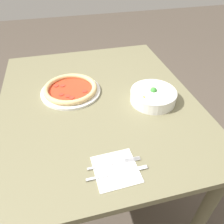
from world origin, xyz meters
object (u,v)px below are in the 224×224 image
object	(u,v)px
pizza	(71,90)
knife	(115,174)
bowl	(153,95)
fork	(114,164)

from	to	relation	value
pizza	knife	xyz separation A→B (m)	(0.54, 0.10, -0.01)
bowl	knife	distance (m)	0.47
fork	knife	world-z (taller)	same
knife	fork	bearing A→B (deg)	79.49
pizza	knife	distance (m)	0.55
fork	knife	bearing A→B (deg)	-100.51
pizza	bowl	bearing A→B (deg)	65.73
pizza	fork	distance (m)	0.51
knife	bowl	bearing A→B (deg)	51.14
bowl	fork	bearing A→B (deg)	-41.10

